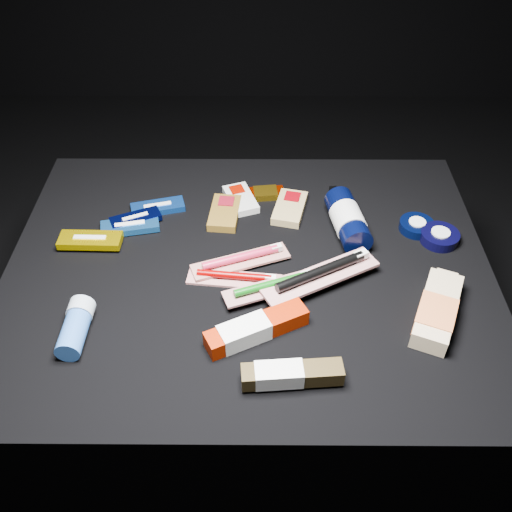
{
  "coord_description": "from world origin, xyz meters",
  "views": [
    {
      "loc": [
        0.02,
        -0.83,
        1.2
      ],
      "look_at": [
        0.01,
        0.01,
        0.42
      ],
      "focal_mm": 40.0,
      "sensor_mm": 36.0,
      "label": 1
    }
  ],
  "objects_px": {
    "deodorant_stick": "(76,327)",
    "toothpaste_carton_red": "(252,330)",
    "bodywash_bottle": "(437,312)",
    "lotion_bottle": "(348,220)"
  },
  "relations": [
    {
      "from": "deodorant_stick",
      "to": "toothpaste_carton_red",
      "type": "height_order",
      "value": "deodorant_stick"
    },
    {
      "from": "deodorant_stick",
      "to": "bodywash_bottle",
      "type": "bearing_deg",
      "value": 4.69
    },
    {
      "from": "bodywash_bottle",
      "to": "lotion_bottle",
      "type": "bearing_deg",
      "value": 141.89
    },
    {
      "from": "lotion_bottle",
      "to": "toothpaste_carton_red",
      "type": "bearing_deg",
      "value": -134.17
    },
    {
      "from": "bodywash_bottle",
      "to": "toothpaste_carton_red",
      "type": "distance_m",
      "value": 0.34
    },
    {
      "from": "deodorant_stick",
      "to": "toothpaste_carton_red",
      "type": "xyz_separation_m",
      "value": [
        0.31,
        -0.0,
        -0.01
      ]
    },
    {
      "from": "lotion_bottle",
      "to": "deodorant_stick",
      "type": "xyz_separation_m",
      "value": [
        -0.51,
        -0.29,
        -0.01
      ]
    },
    {
      "from": "deodorant_stick",
      "to": "toothpaste_carton_red",
      "type": "bearing_deg",
      "value": 0.79
    },
    {
      "from": "lotion_bottle",
      "to": "toothpaste_carton_red",
      "type": "relative_size",
      "value": 1.09
    },
    {
      "from": "lotion_bottle",
      "to": "toothpaste_carton_red",
      "type": "distance_m",
      "value": 0.35
    }
  ]
}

